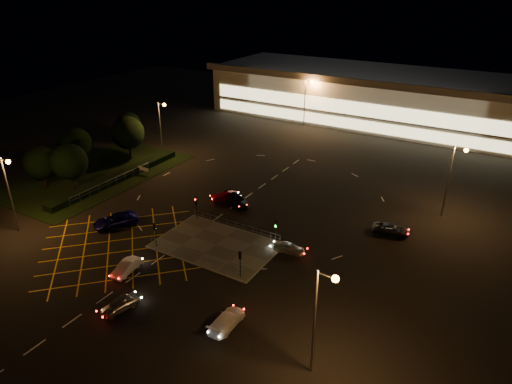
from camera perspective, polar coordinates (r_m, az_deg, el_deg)
The scene contains 27 objects.
ground at distance 58.33m, azimuth -5.44°, elevation -5.25°, with size 180.00×180.00×0.00m, color black.
pedestrian_island at distance 55.90m, azimuth -4.96°, elevation -6.62°, with size 14.00×9.00×0.12m, color #4C4944.
grass_verge at distance 80.00m, azimuth -19.36°, elevation 2.13°, with size 18.00×30.00×0.08m, color black.
hedge at distance 76.26m, azimuth -16.94°, elevation 1.73°, with size 2.00×26.00×1.00m, color black.
supermarket at distance 109.28m, azimuth 14.15°, elevation 11.67°, with size 72.00×26.50×10.50m.
streetlight_sw at distance 63.33m, azimuth -28.45°, elevation 0.82°, with size 1.78×0.56×10.03m.
streetlight_se at distance 36.16m, azimuth 8.06°, elevation -14.33°, with size 1.78×0.56×10.03m.
streetlight_nw at distance 82.56m, azimuth -11.70°, elevation 8.57°, with size 1.78×0.56×10.03m.
streetlight_ne at distance 64.69m, azimuth 23.45°, elevation 2.31°, with size 1.78×0.56×10.03m.
streetlight_far_left at distance 99.48m, azimuth 6.37°, elevation 11.73°, with size 1.78×0.56×10.03m.
signal_sw at distance 55.51m, azimuth -12.53°, elevation -4.67°, with size 0.28×0.30×3.15m.
signal_se at distance 49.01m, azimuth -2.00°, elevation -8.36°, with size 0.28×0.30×3.15m.
signal_nw at distance 60.76m, azimuth -7.49°, elevation -1.51°, with size 0.28×0.30×3.15m.
signal_ne at distance 54.88m, azimuth 2.51°, elevation -4.39°, with size 0.28×0.30×3.15m.
tree_a at distance 75.69m, azimuth -25.32°, elevation 3.31°, with size 5.04×5.04×6.86m.
tree_b at distance 81.45m, azimuth -21.68°, elevation 5.64°, with size 5.40×5.40×7.35m.
tree_c at distance 83.31m, azimuth -15.73°, elevation 7.13°, with size 5.76×5.76×7.84m.
tree_d at distance 91.70m, azimuth -15.66°, elevation 8.15°, with size 4.68×4.68×6.37m.
tree_e at distance 73.51m, azimuth -22.31°, elevation 3.52°, with size 5.40×5.40×7.35m.
car_near_silver at distance 47.58m, azimuth -16.69°, elevation -13.29°, with size 1.56×3.88×1.32m, color silver.
car_queue_white at distance 52.69m, azimuth -15.91°, elevation -9.04°, with size 1.37×3.93×1.30m, color white.
car_left_blue at distance 62.33m, azimuth -17.16°, elevation -3.41°, with size 2.60×5.64×1.57m, color #100E55.
car_far_dkgrey at distance 65.20m, azimuth -2.49°, elevation -0.97°, with size 2.03×4.99×1.45m, color black.
car_right_silver at distance 54.26m, azimuth 4.12°, elevation -6.96°, with size 1.48×3.67×1.25m, color silver.
car_circ_red at distance 66.61m, azimuth -3.87°, elevation -0.49°, with size 1.35×3.88×1.28m, color maroon.
car_east_grey at distance 60.32m, azimuth 16.53°, elevation -4.48°, with size 2.10×4.56×1.27m, color black.
car_approach_white at distance 44.00m, azimuth -3.69°, elevation -15.71°, with size 1.85×4.54×1.32m, color silver.
Camera 1 is at (30.32, -40.23, 29.41)m, focal length 32.00 mm.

